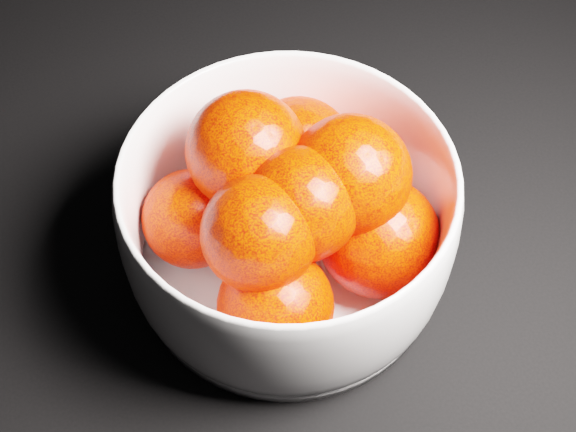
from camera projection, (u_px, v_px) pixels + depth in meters
name	position (u px, v px, depth m)	size (l,w,h in m)	color
bowl	(288.00, 221.00, 0.51)	(0.21, 0.21, 0.10)	white
orange_pile	(295.00, 205.00, 0.50)	(0.18, 0.18, 0.12)	#FF1A00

